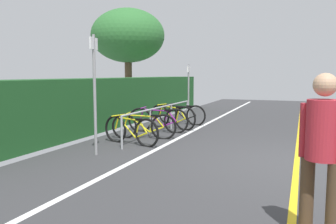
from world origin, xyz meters
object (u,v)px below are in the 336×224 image
at_px(bicycle_4, 182,114).
at_px(bicycle_1, 144,126).
at_px(bicycle_0, 131,130).
at_px(bicycle_2, 158,120).
at_px(sign_post_far, 189,86).
at_px(bicycle_3, 172,117).
at_px(bike_rack, 161,113).
at_px(tree_mid, 128,36).
at_px(pedestrian, 322,147).
at_px(sign_post_near, 95,84).

bearing_deg(bicycle_4, bicycle_1, 178.98).
xyz_separation_m(bicycle_0, bicycle_2, (1.83, 0.07, 0.02)).
bearing_deg(sign_post_far, bicycle_3, -173.89).
distance_m(bicycle_4, sign_post_far, 1.68).
bearing_deg(bicycle_1, bike_rack, -5.62).
distance_m(bike_rack, tree_mid, 7.39).
bearing_deg(pedestrian, sign_post_far, 25.75).
height_order(bike_rack, bicycle_1, bike_rack).
xyz_separation_m(bike_rack, bicycle_0, (-1.75, 0.07, -0.24)).
bearing_deg(pedestrian, bicycle_4, 28.62).
bearing_deg(bicycle_0, sign_post_near, 172.48).
bearing_deg(bicycle_2, bicycle_0, -177.80).
distance_m(bicycle_0, bicycle_1, 0.79).
height_order(bicycle_4, pedestrian, pedestrian).
bearing_deg(bicycle_2, bike_rack, -118.31).
xyz_separation_m(bicycle_3, bicycle_4, (1.03, 0.05, -0.03)).
height_order(bicycle_2, bicycle_4, bicycle_2).
height_order(bicycle_1, sign_post_near, sign_post_near).
height_order(bicycle_0, pedestrian, pedestrian).
bearing_deg(bicycle_0, bicycle_4, -0.44).
relative_size(bicycle_1, bicycle_3, 1.01).
bearing_deg(sign_post_near, bicycle_2, -1.76).
xyz_separation_m(bicycle_0, pedestrian, (-3.65, -4.00, 0.64)).
height_order(bicycle_0, sign_post_near, sign_post_near).
relative_size(bicycle_0, bicycle_3, 0.98).
distance_m(bike_rack, sign_post_far, 3.34).
xyz_separation_m(bicycle_2, bicycle_4, (1.80, -0.10, -0.02)).
bearing_deg(bicycle_4, bike_rack, -178.65).
bearing_deg(bicycle_4, bicycle_0, 179.56).
xyz_separation_m(pedestrian, sign_post_far, (8.67, 4.18, 0.27)).
distance_m(bicycle_1, sign_post_far, 4.33).
distance_m(bike_rack, sign_post_near, 3.14).
xyz_separation_m(bike_rack, bicycle_3, (0.85, -0.00, -0.22)).
xyz_separation_m(bicycle_2, pedestrian, (-5.48, -4.07, 0.62)).
distance_m(bicycle_3, bicycle_4, 1.03).
relative_size(bike_rack, bicycle_4, 2.71).
bearing_deg(bicycle_0, bicycle_2, 2.20).
relative_size(pedestrian, sign_post_near, 0.68).
bearing_deg(bike_rack, bicycle_0, 177.65).
bearing_deg(tree_mid, bicycle_2, -145.01).
bearing_deg(pedestrian, sign_post_near, 59.97).
height_order(bicycle_3, tree_mid, tree_mid).
bearing_deg(bicycle_3, bicycle_2, 169.40).
distance_m(pedestrian, tree_mid, 13.72).
distance_m(bicycle_2, pedestrian, 6.86).
distance_m(bicycle_1, pedestrian, 6.02).
relative_size(bike_rack, sign_post_far, 2.31).
distance_m(bicycle_3, sign_post_far, 2.59).
relative_size(bike_rack, bicycle_0, 2.86).
height_order(bicycle_4, sign_post_far, sign_post_far).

